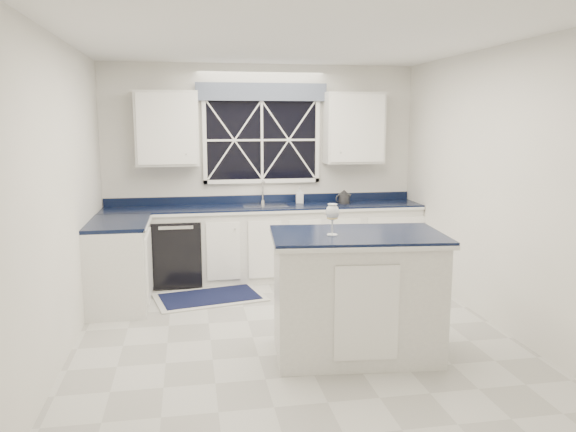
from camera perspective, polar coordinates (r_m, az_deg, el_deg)
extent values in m
plane|color=#B8B8B3|center=(5.42, 0.59, -11.94)|extent=(4.50, 4.50, 0.00)
cube|color=silver|center=(7.29, -2.69, 4.58)|extent=(4.00, 0.10, 2.70)
cube|color=silver|center=(7.14, -2.32, -2.84)|extent=(3.98, 0.60, 0.90)
cube|color=silver|center=(6.34, -16.75, -4.86)|extent=(0.60, 1.00, 0.90)
cube|color=black|center=(7.05, -2.35, 0.89)|extent=(3.98, 0.64, 0.04)
cube|color=black|center=(7.09, -11.18, -3.45)|extent=(0.60, 0.58, 0.82)
cube|color=black|center=(7.24, -2.69, 7.72)|extent=(1.40, 0.02, 1.00)
cube|color=slate|center=(7.18, -2.66, 12.49)|extent=(1.65, 0.04, 0.22)
cube|color=silver|center=(7.04, -12.18, 8.68)|extent=(0.75, 0.34, 0.90)
cube|color=silver|center=(7.34, 6.69, 8.86)|extent=(0.75, 0.34, 0.90)
cylinder|color=silver|center=(7.26, -2.59, 1.46)|extent=(0.05, 0.05, 0.04)
cylinder|color=silver|center=(7.24, -2.59, 2.56)|extent=(0.02, 0.02, 0.28)
cylinder|color=silver|center=(7.14, -2.51, 3.50)|extent=(0.02, 0.18, 0.02)
cube|color=silver|center=(4.87, 6.93, -8.17)|extent=(1.43, 0.92, 1.02)
cube|color=black|center=(4.74, 7.07, -2.02)|extent=(1.51, 1.00, 0.05)
cube|color=#B2B2AD|center=(6.52, -7.95, -8.19)|extent=(1.33, 0.97, 0.01)
cube|color=black|center=(6.52, -7.96, -8.10)|extent=(1.18, 0.81, 0.01)
cylinder|color=#2F2F31|center=(7.25, 5.71, 1.75)|extent=(0.20, 0.20, 0.13)
cone|color=#2F2F31|center=(7.23, 5.72, 2.45)|extent=(0.16, 0.16, 0.05)
torus|color=#2F2F31|center=(7.20, 5.21, 1.77)|extent=(0.10, 0.05, 0.10)
cylinder|color=#2F2F31|center=(7.30, 6.26, 1.94)|extent=(0.06, 0.04, 0.08)
cylinder|color=silver|center=(4.63, 4.51, -1.91)|extent=(0.09, 0.09, 0.01)
cylinder|color=silver|center=(4.62, 4.52, -1.02)|extent=(0.01, 0.01, 0.14)
ellipsoid|color=silver|center=(4.60, 4.54, 0.39)|extent=(0.11, 0.11, 0.14)
cylinder|color=#DBC174|center=(4.60, 4.53, 0.08)|extent=(0.09, 0.09, 0.06)
imported|color=silver|center=(7.26, 1.19, 2.15)|extent=(0.11, 0.11, 0.21)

